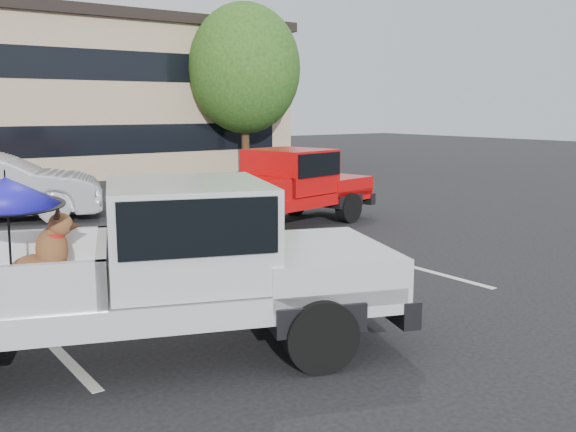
{
  "coord_description": "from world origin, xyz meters",
  "views": [
    {
      "loc": [
        -4.88,
        -6.16,
        2.65
      ],
      "look_at": [
        -0.19,
        0.33,
        1.3
      ],
      "focal_mm": 40.0,
      "sensor_mm": 36.0,
      "label": 1
    }
  ],
  "objects_px": {
    "tree_right": "(245,69)",
    "silver_pickup": "(167,259)",
    "red_pickup": "(285,184)",
    "tree_back": "(100,70)"
  },
  "relations": [
    {
      "from": "silver_pickup",
      "to": "tree_back",
      "type": "bearing_deg",
      "value": 91.93
    },
    {
      "from": "tree_right",
      "to": "silver_pickup",
      "type": "xyz_separation_m",
      "value": [
        -11.01,
        -15.97,
        -3.16
      ]
    },
    {
      "from": "tree_right",
      "to": "silver_pickup",
      "type": "distance_m",
      "value": 19.65
    },
    {
      "from": "tree_right",
      "to": "tree_back",
      "type": "height_order",
      "value": "tree_back"
    },
    {
      "from": "tree_right",
      "to": "red_pickup",
      "type": "relative_size",
      "value": 1.23
    },
    {
      "from": "silver_pickup",
      "to": "red_pickup",
      "type": "relative_size",
      "value": 1.09
    },
    {
      "from": "silver_pickup",
      "to": "red_pickup",
      "type": "bearing_deg",
      "value": 65.44
    },
    {
      "from": "tree_right",
      "to": "red_pickup",
      "type": "height_order",
      "value": "tree_right"
    },
    {
      "from": "tree_back",
      "to": "silver_pickup",
      "type": "height_order",
      "value": "tree_back"
    },
    {
      "from": "silver_pickup",
      "to": "red_pickup",
      "type": "xyz_separation_m",
      "value": [
        5.54,
        5.55,
        -0.1
      ]
    }
  ]
}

